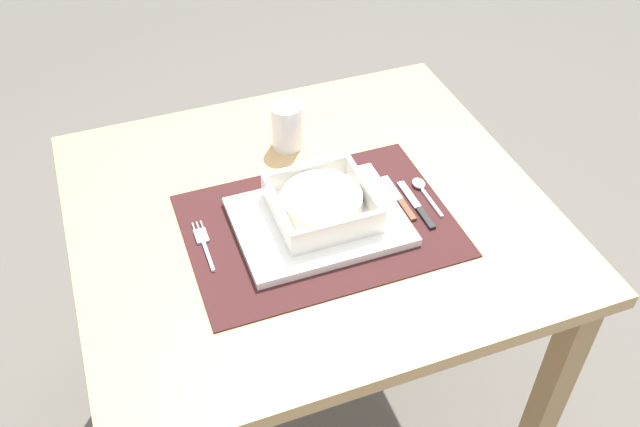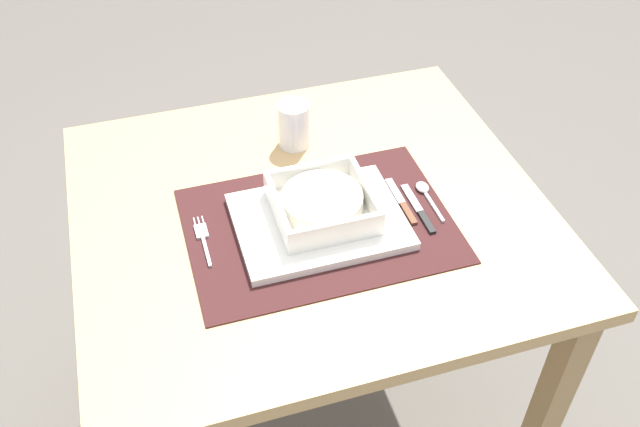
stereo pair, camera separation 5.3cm
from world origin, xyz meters
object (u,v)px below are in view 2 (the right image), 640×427
at_px(spoon, 425,191).
at_px(bread_knife, 403,204).
at_px(porridge_bowl, 322,204).
at_px(fork, 203,237).
at_px(dining_table, 311,248).
at_px(butter_knife, 420,211).
at_px(drinking_glass, 294,126).

bearing_deg(spoon, bread_knife, -163.74).
bearing_deg(porridge_bowl, fork, 175.84).
xyz_separation_m(dining_table, spoon, (0.22, -0.03, 0.12)).
bearing_deg(bread_knife, dining_table, 163.19).
bearing_deg(butter_knife, bread_knife, 131.05).
height_order(dining_table, butter_knife, butter_knife).
bearing_deg(spoon, drinking_glass, 127.25).
bearing_deg(bread_knife, porridge_bowl, 177.23).
relative_size(bread_knife, drinking_glass, 1.38).
bearing_deg(dining_table, porridge_bowl, -77.26).
height_order(fork, drinking_glass, drinking_glass).
xyz_separation_m(spoon, butter_knife, (-0.03, -0.05, -0.00)).
bearing_deg(porridge_bowl, dining_table, 102.74).
relative_size(dining_table, spoon, 7.68).
xyz_separation_m(dining_table, drinking_glass, (0.02, 0.20, 0.16)).
xyz_separation_m(spoon, drinking_glass, (-0.20, 0.23, 0.04)).
relative_size(dining_table, porridge_bowl, 5.00).
bearing_deg(dining_table, butter_knife, -22.52).
xyz_separation_m(spoon, bread_knife, (-0.05, -0.02, -0.00)).
xyz_separation_m(dining_table, bread_knife, (0.17, -0.05, 0.12)).
bearing_deg(spoon, fork, 176.07).
distance_m(porridge_bowl, bread_knife, 0.16).
distance_m(porridge_bowl, fork, 0.22).
height_order(butter_knife, bread_knife, same).
distance_m(porridge_bowl, drinking_glass, 0.24).
relative_size(spoon, drinking_glass, 1.18).
bearing_deg(fork, butter_knife, -3.07).
bearing_deg(butter_knife, drinking_glass, 124.04).
bearing_deg(dining_table, bread_knife, -16.50).
bearing_deg(butter_knife, spoon, 60.82).
height_order(spoon, bread_knife, spoon).
xyz_separation_m(butter_knife, drinking_glass, (-0.17, 0.28, 0.04)).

